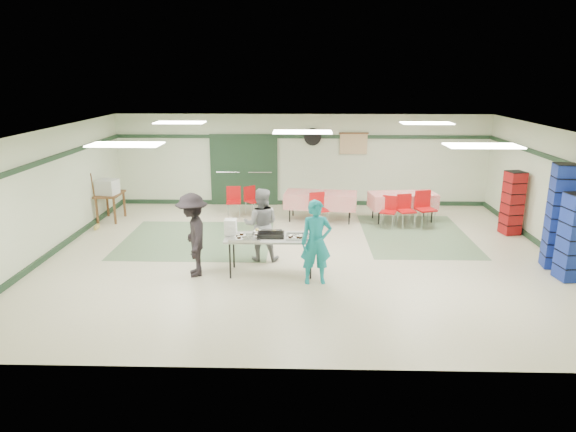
{
  "coord_description": "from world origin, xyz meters",
  "views": [
    {
      "loc": [
        -0.01,
        -10.61,
        3.85
      ],
      "look_at": [
        -0.29,
        -0.3,
        0.97
      ],
      "focal_mm": 32.0,
      "sensor_mm": 36.0,
      "label": 1
    }
  ],
  "objects_px": {
    "serving_table": "(271,239)",
    "printer_table": "(110,197)",
    "chair_b": "(389,208)",
    "chair_d": "(318,206)",
    "volunteer_teal": "(316,242)",
    "chair_loose_a": "(252,198)",
    "volunteer_dark": "(193,235)",
    "crate_stack_red": "(513,203)",
    "chair_loose_b": "(234,199)",
    "crate_stack_blue_b": "(574,237)",
    "crate_stack_blue_a": "(559,217)",
    "dining_table_a": "(403,200)",
    "office_printer": "(107,187)",
    "volunteer_grey": "(261,225)",
    "broom": "(95,200)",
    "chair_a": "(405,207)",
    "chair_c": "(424,205)",
    "dining_table_b": "(320,200)"
  },
  "relations": [
    {
      "from": "serving_table",
      "to": "printer_table",
      "type": "bearing_deg",
      "value": 140.35
    },
    {
      "from": "chair_b",
      "to": "chair_d",
      "type": "bearing_deg",
      "value": -160.19
    },
    {
      "from": "volunteer_teal",
      "to": "chair_loose_a",
      "type": "bearing_deg",
      "value": 102.94
    },
    {
      "from": "volunteer_dark",
      "to": "crate_stack_red",
      "type": "height_order",
      "value": "volunteer_dark"
    },
    {
      "from": "chair_loose_b",
      "to": "crate_stack_blue_b",
      "type": "bearing_deg",
      "value": -37.57
    },
    {
      "from": "chair_b",
      "to": "crate_stack_blue_a",
      "type": "height_order",
      "value": "crate_stack_blue_a"
    },
    {
      "from": "serving_table",
      "to": "dining_table_a",
      "type": "relative_size",
      "value": 0.99
    },
    {
      "from": "chair_loose_b",
      "to": "office_printer",
      "type": "distance_m",
      "value": 3.35
    },
    {
      "from": "chair_b",
      "to": "crate_stack_red",
      "type": "bearing_deg",
      "value": 9.65
    },
    {
      "from": "crate_stack_blue_b",
      "to": "printer_table",
      "type": "height_order",
      "value": "crate_stack_blue_b"
    },
    {
      "from": "chair_b",
      "to": "volunteer_grey",
      "type": "bearing_deg",
      "value": -120.85
    },
    {
      "from": "volunteer_teal",
      "to": "broom",
      "type": "distance_m",
      "value": 6.44
    },
    {
      "from": "serving_table",
      "to": "broom",
      "type": "distance_m",
      "value": 5.46
    },
    {
      "from": "chair_a",
      "to": "crate_stack_blue_a",
      "type": "relative_size",
      "value": 0.4
    },
    {
      "from": "volunteer_dark",
      "to": "chair_loose_b",
      "type": "distance_m",
      "value": 4.29
    },
    {
      "from": "crate_stack_blue_a",
      "to": "chair_a",
      "type": "bearing_deg",
      "value": 131.63
    },
    {
      "from": "volunteer_dark",
      "to": "broom",
      "type": "bearing_deg",
      "value": -150.02
    },
    {
      "from": "volunteer_teal",
      "to": "chair_a",
      "type": "relative_size",
      "value": 1.88
    },
    {
      "from": "serving_table",
      "to": "chair_d",
      "type": "height_order",
      "value": "chair_d"
    },
    {
      "from": "crate_stack_red",
      "to": "office_printer",
      "type": "bearing_deg",
      "value": 175.38
    },
    {
      "from": "printer_table",
      "to": "chair_loose_a",
      "type": "bearing_deg",
      "value": 9.66
    },
    {
      "from": "dining_table_a",
      "to": "chair_loose_b",
      "type": "relative_size",
      "value": 2.17
    },
    {
      "from": "chair_a",
      "to": "chair_d",
      "type": "bearing_deg",
      "value": 166.05
    },
    {
      "from": "crate_stack_blue_b",
      "to": "office_printer",
      "type": "distance_m",
      "value": 10.96
    },
    {
      "from": "volunteer_teal",
      "to": "volunteer_dark",
      "type": "bearing_deg",
      "value": 165.93
    },
    {
      "from": "crate_stack_red",
      "to": "chair_c",
      "type": "bearing_deg",
      "value": 164.73
    },
    {
      "from": "serving_table",
      "to": "chair_c",
      "type": "bearing_deg",
      "value": 40.88
    },
    {
      "from": "serving_table",
      "to": "chair_loose_a",
      "type": "xyz_separation_m",
      "value": [
        -0.8,
        4.32,
        -0.22
      ]
    },
    {
      "from": "volunteer_dark",
      "to": "volunteer_grey",
      "type": "bearing_deg",
      "value": 109.71
    },
    {
      "from": "volunteer_teal",
      "to": "crate_stack_blue_a",
      "type": "relative_size",
      "value": 0.75
    },
    {
      "from": "printer_table",
      "to": "serving_table",
      "type": "bearing_deg",
      "value": -38.86
    },
    {
      "from": "volunteer_teal",
      "to": "crate_stack_blue_b",
      "type": "relative_size",
      "value": 0.94
    },
    {
      "from": "chair_d",
      "to": "chair_loose_b",
      "type": "xyz_separation_m",
      "value": [
        -2.3,
        0.85,
        -0.02
      ]
    },
    {
      "from": "chair_loose_a",
      "to": "printer_table",
      "type": "height_order",
      "value": "chair_loose_a"
    },
    {
      "from": "chair_loose_b",
      "to": "dining_table_b",
      "type": "bearing_deg",
      "value": -12.78
    },
    {
      "from": "crate_stack_blue_a",
      "to": "crate_stack_blue_b",
      "type": "xyz_separation_m",
      "value": [
        0.0,
        -0.66,
        -0.22
      ]
    },
    {
      "from": "volunteer_grey",
      "to": "chair_loose_a",
      "type": "distance_m",
      "value": 3.61
    },
    {
      "from": "volunteer_dark",
      "to": "office_printer",
      "type": "xyz_separation_m",
      "value": [
        -3.04,
        3.72,
        0.12
      ]
    },
    {
      "from": "serving_table",
      "to": "volunteer_dark",
      "type": "xyz_separation_m",
      "value": [
        -1.5,
        -0.13,
        0.11
      ]
    },
    {
      "from": "printer_table",
      "to": "chair_b",
      "type": "bearing_deg",
      "value": -2.92
    },
    {
      "from": "broom",
      "to": "chair_loose_a",
      "type": "bearing_deg",
      "value": 28.86
    },
    {
      "from": "volunteer_dark",
      "to": "chair_a",
      "type": "xyz_separation_m",
      "value": [
        4.77,
        3.42,
        -0.3
      ]
    },
    {
      "from": "volunteer_teal",
      "to": "dining_table_b",
      "type": "relative_size",
      "value": 0.81
    },
    {
      "from": "volunteer_grey",
      "to": "volunteer_dark",
      "type": "height_order",
      "value": "volunteer_dark"
    },
    {
      "from": "chair_loose_a",
      "to": "broom",
      "type": "relative_size",
      "value": 0.56
    },
    {
      "from": "chair_a",
      "to": "chair_b",
      "type": "distance_m",
      "value": 0.41
    },
    {
      "from": "crate_stack_blue_a",
      "to": "crate_stack_blue_b",
      "type": "distance_m",
      "value": 0.7
    },
    {
      "from": "chair_d",
      "to": "crate_stack_red",
      "type": "relative_size",
      "value": 0.56
    },
    {
      "from": "chair_b",
      "to": "printer_table",
      "type": "bearing_deg",
      "value": -163.18
    },
    {
      "from": "serving_table",
      "to": "dining_table_b",
      "type": "distance_m",
      "value": 4.02
    }
  ]
}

